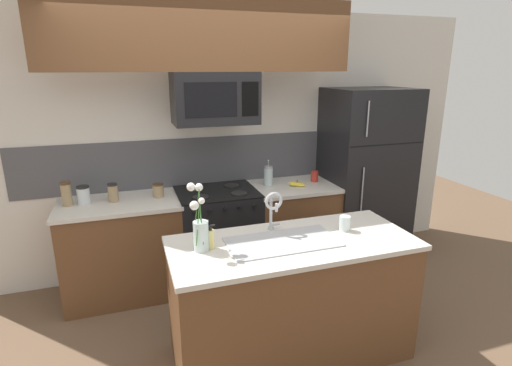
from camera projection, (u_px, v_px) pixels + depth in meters
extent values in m
plane|color=brown|center=(245.00, 330.00, 3.25)|extent=(10.00, 10.00, 0.00)
cube|color=silver|center=(236.00, 143.00, 4.14)|extent=(5.20, 0.10, 2.60)
cube|color=#4C4C51|center=(209.00, 161.00, 4.04)|extent=(3.64, 0.01, 0.48)
cube|color=brown|center=(123.00, 250.00, 3.67)|extent=(1.03, 0.62, 0.88)
cube|color=beige|center=(119.00, 204.00, 3.54)|extent=(1.06, 0.65, 0.03)
cube|color=brown|center=(292.00, 228.00, 4.18)|extent=(0.82, 0.62, 0.88)
cube|color=beige|center=(293.00, 187.00, 4.06)|extent=(0.85, 0.65, 0.03)
cube|color=black|center=(218.00, 236.00, 3.94)|extent=(0.76, 0.62, 0.91)
cube|color=black|center=(217.00, 192.00, 3.81)|extent=(0.76, 0.62, 0.01)
cylinder|color=black|center=(201.00, 197.00, 3.63)|extent=(0.15, 0.15, 0.01)
cylinder|color=black|center=(239.00, 193.00, 3.74)|extent=(0.15, 0.15, 0.01)
cylinder|color=black|center=(195.00, 189.00, 3.88)|extent=(0.15, 0.15, 0.01)
cylinder|color=black|center=(232.00, 185.00, 3.99)|extent=(0.15, 0.15, 0.01)
cylinder|color=black|center=(195.00, 213.00, 3.45)|extent=(0.03, 0.02, 0.03)
cylinder|color=black|center=(210.00, 211.00, 3.49)|extent=(0.03, 0.02, 0.03)
cylinder|color=black|center=(225.00, 209.00, 3.53)|extent=(0.03, 0.02, 0.03)
cylinder|color=black|center=(240.00, 208.00, 3.57)|extent=(0.03, 0.02, 0.03)
cylinder|color=black|center=(255.00, 206.00, 3.62)|extent=(0.03, 0.02, 0.03)
cube|color=black|center=(215.00, 98.00, 3.54)|extent=(0.74, 0.40, 0.46)
cube|color=black|center=(211.00, 100.00, 3.34)|extent=(0.45, 0.00, 0.29)
cube|color=black|center=(250.00, 99.00, 3.44)|extent=(0.15, 0.00, 0.29)
cube|color=brown|center=(202.00, 35.00, 3.34)|extent=(2.61, 0.34, 0.60)
cube|color=black|center=(364.00, 176.00, 4.32)|extent=(0.86, 0.72, 1.86)
cube|color=black|center=(388.00, 145.00, 3.87)|extent=(0.82, 0.00, 0.01)
cylinder|color=#99999E|center=(368.00, 119.00, 3.71)|extent=(0.01, 0.01, 0.33)
cylinder|color=#99999E|center=(362.00, 202.00, 3.94)|extent=(0.01, 0.01, 0.71)
cylinder|color=#997F5B|center=(67.00, 195.00, 3.42)|extent=(0.08, 0.08, 0.19)
cylinder|color=#4C331E|center=(65.00, 183.00, 3.39)|extent=(0.08, 0.08, 0.02)
cylinder|color=silver|center=(84.00, 196.00, 3.47)|extent=(0.11, 0.11, 0.15)
cylinder|color=black|center=(82.00, 187.00, 3.45)|extent=(0.11, 0.11, 0.02)
cylinder|color=#997F5B|center=(113.00, 193.00, 3.54)|extent=(0.09, 0.09, 0.15)
cylinder|color=black|center=(112.00, 185.00, 3.51)|extent=(0.09, 0.09, 0.02)
cylinder|color=#997F5B|center=(158.00, 191.00, 3.66)|extent=(0.10, 0.10, 0.11)
cylinder|color=#4C331E|center=(158.00, 185.00, 3.65)|extent=(0.10, 0.10, 0.01)
ellipsoid|color=yellow|center=(297.00, 185.00, 3.98)|extent=(0.17, 0.11, 0.06)
ellipsoid|color=yellow|center=(297.00, 184.00, 4.00)|extent=(0.18, 0.05, 0.07)
ellipsoid|color=yellow|center=(298.00, 184.00, 3.99)|extent=(0.18, 0.05, 0.05)
ellipsoid|color=yellow|center=(298.00, 184.00, 4.00)|extent=(0.17, 0.10, 0.07)
cylinder|color=brown|center=(297.00, 181.00, 3.99)|extent=(0.02, 0.02, 0.03)
cylinder|color=silver|center=(268.00, 177.00, 4.01)|extent=(0.09, 0.09, 0.18)
cylinder|color=#A3A3AA|center=(268.00, 167.00, 3.98)|extent=(0.08, 0.08, 0.02)
cylinder|color=#A3A3AA|center=(268.00, 164.00, 3.97)|extent=(0.01, 0.01, 0.05)
sphere|color=#A3A3AA|center=(268.00, 161.00, 3.96)|extent=(0.02, 0.02, 0.02)
cylinder|color=#B22D23|center=(315.00, 176.00, 4.16)|extent=(0.08, 0.08, 0.11)
cube|color=brown|center=(291.00, 301.00, 2.88)|extent=(1.68, 0.70, 0.88)
cube|color=beige|center=(293.00, 243.00, 2.75)|extent=(1.71, 0.73, 0.03)
cube|color=#ADAFB5|center=(283.00, 242.00, 2.72)|extent=(0.76, 0.39, 0.01)
cube|color=#ADAFB5|center=(258.00, 256.00, 2.69)|extent=(0.30, 0.29, 0.15)
cube|color=#ADAFB5|center=(306.00, 249.00, 2.80)|extent=(0.30, 0.29, 0.15)
cylinder|color=#B7BABF|center=(271.00, 228.00, 2.93)|extent=(0.04, 0.04, 0.02)
cylinder|color=#B7BABF|center=(271.00, 213.00, 2.90)|extent=(0.02, 0.02, 0.22)
torus|color=#B7BABF|center=(274.00, 201.00, 2.82)|extent=(0.13, 0.02, 0.13)
cylinder|color=#B7BABF|center=(276.00, 208.00, 2.78)|extent=(0.02, 0.02, 0.06)
cube|color=#B7BABF|center=(275.00, 225.00, 2.94)|extent=(0.07, 0.01, 0.01)
cylinder|color=#DBCC75|center=(211.00, 239.00, 2.62)|extent=(0.05, 0.05, 0.13)
cylinder|color=black|center=(210.00, 228.00, 2.60)|extent=(0.02, 0.02, 0.02)
cube|color=black|center=(212.00, 225.00, 2.59)|extent=(0.03, 0.01, 0.01)
cylinder|color=silver|center=(345.00, 223.00, 2.91)|extent=(0.08, 0.08, 0.11)
cylinder|color=silver|center=(201.00, 236.00, 2.58)|extent=(0.10, 0.10, 0.20)
cylinder|color=silver|center=(201.00, 245.00, 2.60)|extent=(0.09, 0.09, 0.06)
cylinder|color=#386B2D|center=(201.00, 222.00, 2.53)|extent=(0.01, 0.06, 0.29)
sphere|color=white|center=(202.00, 201.00, 2.46)|extent=(0.04, 0.04, 0.04)
cylinder|color=#386B2D|center=(196.00, 215.00, 2.56)|extent=(0.05, 0.06, 0.36)
sphere|color=white|center=(191.00, 187.00, 2.53)|extent=(0.05, 0.05, 0.05)
cylinder|color=#386B2D|center=(200.00, 215.00, 2.56)|extent=(0.01, 0.05, 0.35)
sphere|color=white|center=(199.00, 187.00, 2.54)|extent=(0.05, 0.05, 0.05)
cylinder|color=#386B2D|center=(198.00, 224.00, 2.52)|extent=(0.05, 0.07, 0.27)
sphere|color=white|center=(194.00, 205.00, 2.44)|extent=(0.06, 0.06, 0.06)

